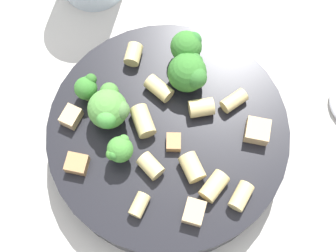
# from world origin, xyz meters

# --- Properties ---
(ground_plane) EXTENTS (2.00, 2.00, 0.00)m
(ground_plane) POSITION_xyz_m (0.00, 0.00, 0.00)
(ground_plane) COLOR beige
(pasta_bowl) EXTENTS (0.24, 0.24, 0.04)m
(pasta_bowl) POSITION_xyz_m (0.00, 0.00, 0.02)
(pasta_bowl) COLOR black
(pasta_bowl) RESTS_ON ground_plane
(broccoli_floret_0) EXTENTS (0.04, 0.04, 0.04)m
(broccoli_floret_0) POSITION_xyz_m (0.05, -0.01, 0.06)
(broccoli_floret_0) COLOR #93B766
(broccoli_floret_0) RESTS_ON pasta_bowl
(broccoli_floret_1) EXTENTS (0.03, 0.02, 0.03)m
(broccoli_floret_1) POSITION_xyz_m (-0.04, 0.04, 0.06)
(broccoli_floret_1) COLOR #84AD60
(broccoli_floret_1) RESTS_ON pasta_bowl
(broccoli_floret_2) EXTENTS (0.03, 0.03, 0.04)m
(broccoli_floret_2) POSITION_xyz_m (0.08, 0.00, 0.06)
(broccoli_floret_2) COLOR #84AD60
(broccoli_floret_2) RESTS_ON pasta_bowl
(broccoli_floret_3) EXTENTS (0.05, 0.04, 0.04)m
(broccoli_floret_3) POSITION_xyz_m (0.00, 0.06, 0.06)
(broccoli_floret_3) COLOR #93B766
(broccoli_floret_3) RESTS_ON pasta_bowl
(broccoli_floret_4) EXTENTS (0.03, 0.02, 0.03)m
(broccoli_floret_4) POSITION_xyz_m (0.02, 0.09, 0.06)
(broccoli_floret_4) COLOR #84AD60
(broccoli_floret_4) RESTS_ON pasta_bowl
(rigatoni_0) EXTENTS (0.02, 0.02, 0.01)m
(rigatoni_0) POSITION_xyz_m (-0.08, 0.01, 0.05)
(rigatoni_0) COLOR #E0C67F
(rigatoni_0) RESTS_ON pasta_bowl
(rigatoni_1) EXTENTS (0.03, 0.03, 0.02)m
(rigatoni_1) POSITION_xyz_m (-0.04, 0.01, 0.05)
(rigatoni_1) COLOR #E0C67F
(rigatoni_1) RESTS_ON pasta_bowl
(rigatoni_2) EXTENTS (0.03, 0.03, 0.02)m
(rigatoni_2) POSITION_xyz_m (0.03, -0.03, 0.05)
(rigatoni_2) COLOR #E0C67F
(rigatoni_2) RESTS_ON pasta_bowl
(rigatoni_3) EXTENTS (0.03, 0.03, 0.01)m
(rigatoni_3) POSITION_xyz_m (0.04, -0.06, 0.05)
(rigatoni_3) COLOR #E0C67F
(rigatoni_3) RESTS_ON pasta_bowl
(rigatoni_4) EXTENTS (0.03, 0.03, 0.02)m
(rigatoni_4) POSITION_xyz_m (0.04, 0.02, 0.05)
(rigatoni_4) COLOR #E0C67F
(rigatoni_4) RESTS_ON pasta_bowl
(rigatoni_5) EXTENTS (0.03, 0.03, 0.02)m
(rigatoni_5) POSITION_xyz_m (-0.05, -0.05, 0.05)
(rigatoni_5) COLOR #E0C67F
(rigatoni_5) RESTS_ON pasta_bowl
(rigatoni_6) EXTENTS (0.02, 0.02, 0.02)m
(rigatoni_6) POSITION_xyz_m (0.07, 0.05, 0.05)
(rigatoni_6) COLOR #E0C67F
(rigatoni_6) RESTS_ON pasta_bowl
(rigatoni_7) EXTENTS (0.03, 0.03, 0.02)m
(rigatoni_7) POSITION_xyz_m (-0.03, -0.03, 0.05)
(rigatoni_7) COLOR #E0C67F
(rigatoni_7) RESTS_ON pasta_bowl
(rigatoni_8) EXTENTS (0.03, 0.03, 0.02)m
(rigatoni_8) POSITION_xyz_m (0.00, 0.02, 0.05)
(rigatoni_8) COLOR #E0C67F
(rigatoni_8) RESTS_ON pasta_bowl
(rigatoni_9) EXTENTS (0.03, 0.02, 0.01)m
(rigatoni_9) POSITION_xyz_m (-0.05, -0.08, 0.05)
(rigatoni_9) COLOR #E0C67F
(rigatoni_9) RESTS_ON pasta_bowl
(chicken_chunk_0) EXTENTS (0.02, 0.02, 0.01)m
(chicken_chunk_0) POSITION_xyz_m (-0.05, 0.08, 0.05)
(chicken_chunk_0) COLOR #A87A4C
(chicken_chunk_0) RESTS_ON pasta_bowl
(chicken_chunk_1) EXTENTS (0.02, 0.02, 0.01)m
(chicken_chunk_1) POSITION_xyz_m (-0.01, -0.01, 0.05)
(chicken_chunk_1) COLOR #A87A4C
(chicken_chunk_1) RESTS_ON pasta_bowl
(chicken_chunk_2) EXTENTS (0.02, 0.02, 0.01)m
(chicken_chunk_2) POSITION_xyz_m (-0.01, 0.09, 0.05)
(chicken_chunk_2) COLOR tan
(chicken_chunk_2) RESTS_ON pasta_bowl
(chicken_chunk_3) EXTENTS (0.02, 0.02, 0.01)m
(chicken_chunk_3) POSITION_xyz_m (-0.07, -0.04, 0.05)
(chicken_chunk_3) COLOR tan
(chicken_chunk_3) RESTS_ON pasta_bowl
(chicken_chunk_4) EXTENTS (0.02, 0.02, 0.01)m
(chicken_chunk_4) POSITION_xyz_m (0.02, -0.08, 0.05)
(chicken_chunk_4) COLOR tan
(chicken_chunk_4) RESTS_ON pasta_bowl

